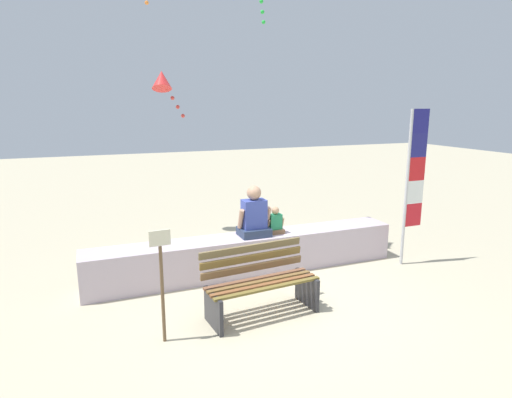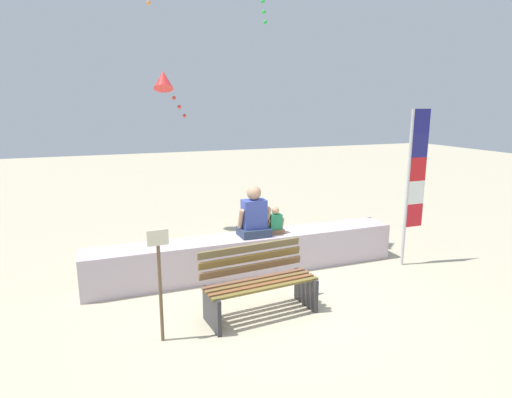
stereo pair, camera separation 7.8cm
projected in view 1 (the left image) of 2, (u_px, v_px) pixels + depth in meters
The scene contains 8 objects.
ground_plane at pixel (281, 305), 5.92m from camera, with size 40.00×40.00×0.00m, color #BBB091.
seawall_ledge at pixel (248, 254), 7.04m from camera, with size 5.14×0.59×0.62m, color #C0ADB9.
park_bench at pixel (260, 284), 5.63m from camera, with size 1.53×0.74×0.88m.
person_adult at pixel (254, 216), 6.92m from camera, with size 0.54×0.40×0.82m.
person_child at pixel (275, 223), 7.09m from camera, with size 0.29×0.21×0.45m.
flag_banner at pixel (413, 177), 7.19m from camera, with size 0.38×0.05×2.64m.
kite_red at pixel (162, 80), 8.73m from camera, with size 0.68×0.58×1.01m.
sign_post at pixel (162, 277), 4.87m from camera, with size 0.24×0.04×1.35m.
Camera 1 is at (-2.34, -4.96, 2.70)m, focal length 30.24 mm.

